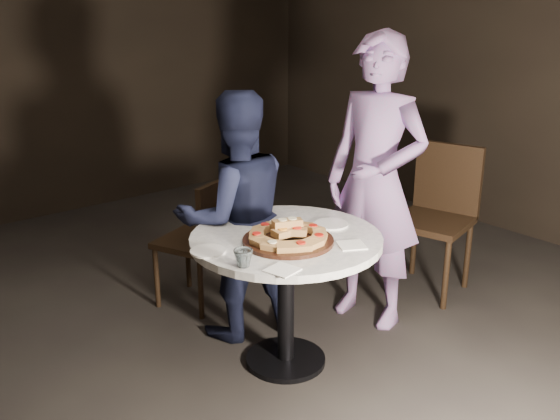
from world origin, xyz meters
The scene contains 13 objects.
floor centered at (0.00, 0.00, 0.00)m, with size 7.00×7.00×0.00m, color black.
table centered at (0.10, 0.11, 0.62)m, with size 1.33×1.33×0.76m.
serving_board centered at (0.05, 0.03, 0.77)m, with size 0.47×0.47×0.02m, color black.
focaccia_pile centered at (0.05, 0.03, 0.82)m, with size 0.42×0.42×0.11m.
plate_left centered at (-0.34, 0.19, 0.77)m, with size 0.18×0.18×0.01m, color white.
plate_right centered at (0.40, 0.08, 0.77)m, with size 0.19×0.19×0.01m, color white.
water_glass centered at (-0.31, -0.07, 0.81)m, with size 0.09×0.09×0.08m, color silver.
napkin_near centered at (-0.20, -0.22, 0.77)m, with size 0.13×0.13×0.01m, color white.
napkin_far centered at (0.26, -0.21, 0.77)m, with size 0.13×0.13×0.01m, color white.
chair_far centered at (0.15, 0.99, 0.51)m, with size 0.54×0.55×0.88m.
chair_right centered at (1.57, 0.21, 0.58)m, with size 0.60×0.58×1.01m.
diner_navy centered at (0.11, 0.58, 0.74)m, with size 0.72×0.56×1.48m, color black.
diner_teal centered at (0.87, 0.18, 0.90)m, with size 0.65×0.43×1.79m, color #80639A.
Camera 1 is at (-1.88, -2.23, 1.94)m, focal length 40.00 mm.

